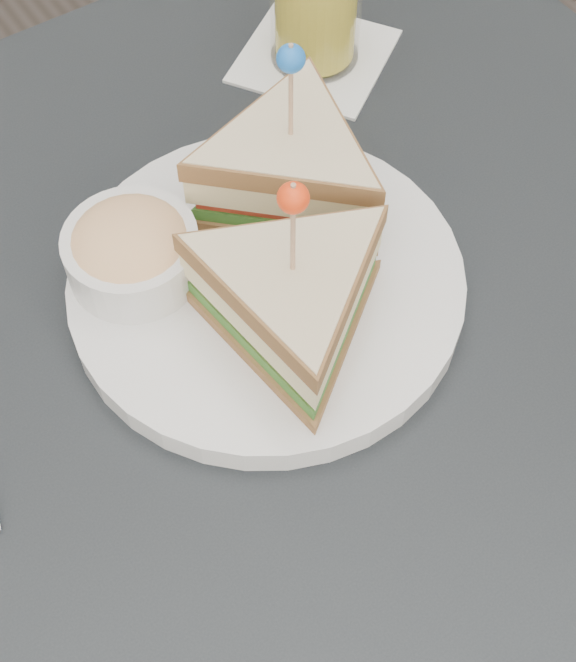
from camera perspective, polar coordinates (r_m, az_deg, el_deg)
The scene contains 2 objects.
table at distance 0.63m, azimuth -0.25°, elevation -7.32°, with size 0.80×0.80×0.75m.
plate_meal at distance 0.58m, azimuth -1.11°, elevation 5.33°, with size 0.29×0.29×0.15m.
Camera 1 is at (-0.15, -0.23, 1.24)m, focal length 50.00 mm.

